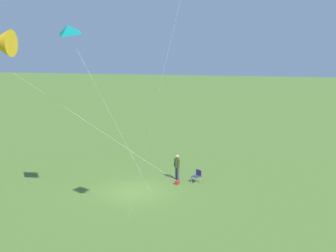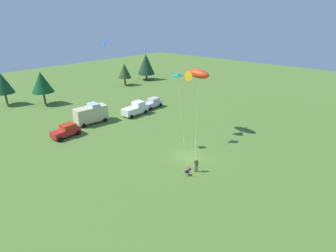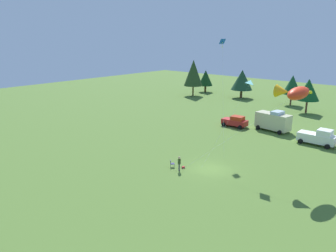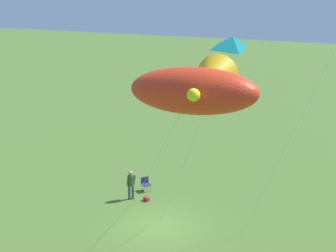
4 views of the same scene
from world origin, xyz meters
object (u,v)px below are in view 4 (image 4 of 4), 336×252
Objects in this scene: kite_large_fish at (197,88)px; kite_delta_teal at (232,43)px; person_kite_flyer at (131,183)px; folding_chair at (146,183)px; backpack_on_grass at (147,199)px.

kite_large_fish is 4.93m from kite_delta_teal.
person_kite_flyer is 1.50m from folding_chair.
kite_delta_teal reaches higher than folding_chair.
person_kite_flyer is 0.16× the size of kite_large_fish.
backpack_on_grass is at bearing -146.77° from kite_large_fish.
backpack_on_grass is (1.23, 0.64, -0.38)m from folding_chair.
kite_large_fish is at bearing -9.05° from person_kite_flyer.
person_kite_flyer is 1.29m from backpack_on_grass.
folding_chair is 1.44m from backpack_on_grass.
kite_large_fish reaches higher than person_kite_flyer.
backpack_on_grass is 12.30m from kite_delta_teal.
kite_delta_teal reaches higher than backpack_on_grass.
kite_large_fish is at bearing -15.64° from folding_chair.
folding_chair is 0.07× the size of kite_large_fish.
backpack_on_grass is at bearing -128.41° from kite_delta_teal.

